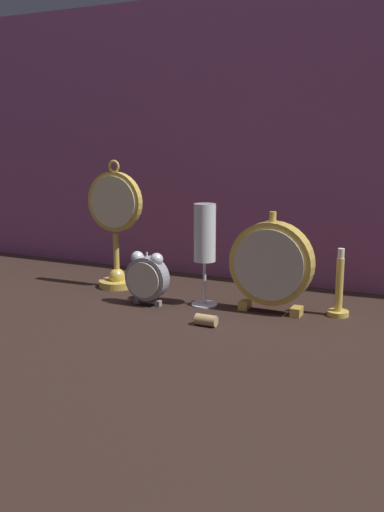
# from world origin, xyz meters

# --- Properties ---
(ground_plane) EXTENTS (4.00, 4.00, 0.00)m
(ground_plane) POSITION_xyz_m (0.00, 0.00, 0.00)
(ground_plane) COLOR black
(fabric_backdrop_drape) EXTENTS (1.60, 0.01, 0.69)m
(fabric_backdrop_drape) POSITION_xyz_m (0.00, 0.33, 0.35)
(fabric_backdrop_drape) COLOR #8E4C7F
(fabric_backdrop_drape) RESTS_ON ground_plane
(pocket_watch_on_stand) EXTENTS (0.14, 0.09, 0.30)m
(pocket_watch_on_stand) POSITION_xyz_m (-0.22, 0.12, 0.15)
(pocket_watch_on_stand) COLOR gold
(pocket_watch_on_stand) RESTS_ON ground_plane
(alarm_clock_twin_bell) EXTENTS (0.09, 0.03, 0.12)m
(alarm_clock_twin_bell) POSITION_xyz_m (-0.08, 0.02, 0.06)
(alarm_clock_twin_bell) COLOR gray
(alarm_clock_twin_bell) RESTS_ON ground_plane
(mantel_clock_silver) EXTENTS (0.17, 0.04, 0.21)m
(mantel_clock_silver) POSITION_xyz_m (0.18, 0.08, 0.10)
(mantel_clock_silver) COLOR gold
(mantel_clock_silver) RESTS_ON ground_plane
(champagne_flute) EXTENTS (0.06, 0.06, 0.22)m
(champagne_flute) POSITION_xyz_m (0.03, 0.07, 0.14)
(champagne_flute) COLOR silver
(champagne_flute) RESTS_ON ground_plane
(brass_candlestick) EXTENTS (0.04, 0.04, 0.14)m
(brass_candlestick) POSITION_xyz_m (0.31, 0.12, 0.05)
(brass_candlestick) COLOR gold
(brass_candlestick) RESTS_ON ground_plane
(wine_cork) EXTENTS (0.04, 0.02, 0.02)m
(wine_cork) POSITION_xyz_m (0.09, -0.05, 0.01)
(wine_cork) COLOR tan
(wine_cork) RESTS_ON ground_plane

